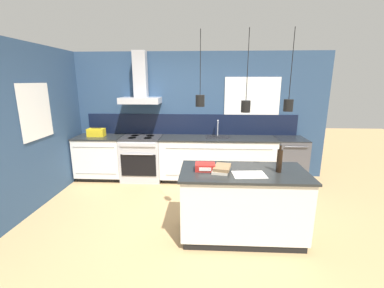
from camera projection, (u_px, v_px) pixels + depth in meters
The scene contains 13 objects.
ground_plane at pixel (184, 222), 3.77m from camera, with size 16.00×16.00×0.00m, color tan.
wall_back at pixel (188, 113), 5.39m from camera, with size 5.60×2.41×2.60m.
wall_left at pixel (41, 125), 4.26m from camera, with size 0.08×3.80×2.60m.
counter_run_left at pixel (101, 157), 5.40m from camera, with size 0.96×0.64×0.91m.
counter_run_sink at pixel (217, 159), 5.28m from camera, with size 2.34×0.64×1.25m.
oven_range at pixel (142, 158), 5.35m from camera, with size 0.81×0.66×0.91m.
dishwasher at pixel (289, 160), 5.21m from camera, with size 0.58×0.65×0.91m.
kitchen_island at pixel (242, 203), 3.36m from camera, with size 1.61×0.81×0.91m.
bottle_on_island at pixel (279, 160), 3.18m from camera, with size 0.07×0.07×0.35m.
book_stack at pixel (222, 169), 3.22m from camera, with size 0.26×0.33×0.08m.
red_supply_box at pixel (205, 167), 3.27m from camera, with size 0.25×0.18×0.09m.
paper_pile at pixel (249, 175), 3.12m from camera, with size 0.41×0.29×0.01m.
yellow_toolbox at pixel (96, 132), 5.27m from camera, with size 0.34×0.18×0.19m.
Camera 1 is at (0.29, -3.38, 2.02)m, focal length 24.00 mm.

